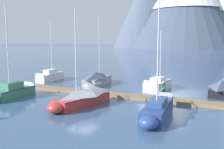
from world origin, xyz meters
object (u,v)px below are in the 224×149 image
sailboat_nearest_berth (52,76)px  sailboat_mid_dock_starboard (82,96)px  sailboat_mid_dock_port (98,78)px  sailboat_second_berth (10,92)px  sailboat_far_berth (159,84)px  person_on_dock (163,89)px  sailboat_outer_slip (157,110)px  sailboat_end_of_dock (223,88)px

sailboat_nearest_berth → sailboat_mid_dock_starboard: 16.57m
sailboat_mid_dock_port → sailboat_mid_dock_starboard: size_ratio=1.06×
sailboat_nearest_berth → sailboat_mid_dock_starboard: (12.52, -10.86, 0.27)m
sailboat_second_berth → sailboat_far_berth: bearing=45.3°
person_on_dock → sailboat_outer_slip: bearing=-78.4°
sailboat_mid_dock_port → sailboat_nearest_berth: bearing=179.2°
sailboat_mid_dock_starboard → sailboat_far_berth: sailboat_mid_dock_starboard is taller
sailboat_mid_dock_starboard → sailboat_end_of_dock: sailboat_end_of_dock is taller
sailboat_end_of_dock → sailboat_far_berth: bearing=-178.9°
sailboat_end_of_dock → person_on_dock: 7.96m
sailboat_far_berth → person_on_dock: sailboat_far_berth is taller
sailboat_nearest_berth → sailboat_far_berth: size_ratio=1.25×
sailboat_nearest_berth → sailboat_outer_slip: bearing=-30.1°
sailboat_second_berth → sailboat_mid_dock_starboard: bearing=5.2°
sailboat_second_berth → sailboat_mid_dock_starboard: size_ratio=1.12×
sailboat_far_berth → sailboat_end_of_dock: 7.08m
sailboat_mid_dock_port → person_on_dock: (10.52, -5.71, 0.44)m
sailboat_nearest_berth → person_on_dock: sailboat_nearest_berth is taller
sailboat_outer_slip → sailboat_mid_dock_port: bearing=136.1°
sailboat_second_berth → sailboat_end_of_dock: 22.47m
sailboat_second_berth → sailboat_mid_dock_port: size_ratio=1.06×
sailboat_second_berth → sailboat_outer_slip: bearing=1.1°
sailboat_second_berth → person_on_dock: size_ratio=5.58×
sailboat_second_berth → sailboat_mid_dock_port: (3.59, 11.50, 0.17)m
sailboat_second_berth → sailboat_outer_slip: 15.24m
sailboat_nearest_berth → sailboat_outer_slip: (19.56, -11.32, -0.06)m
sailboat_far_berth → sailboat_outer_slip: size_ratio=0.79×
sailboat_outer_slip → sailboat_end_of_dock: (3.69, 11.82, 0.14)m
sailboat_nearest_berth → person_on_dock: 19.34m
sailboat_mid_dock_port → sailboat_second_berth: bearing=-107.3°
sailboat_mid_dock_port → sailboat_outer_slip: size_ratio=1.01×
sailboat_nearest_berth → sailboat_second_berth: size_ratio=0.92×
sailboat_outer_slip → person_on_dock: (-1.13, 5.51, 0.65)m
sailboat_nearest_berth → sailboat_second_berth: (4.33, -11.61, -0.02)m
sailboat_second_berth → person_on_dock: bearing=22.3°
sailboat_mid_dock_port → sailboat_end_of_dock: sailboat_mid_dock_port is taller
sailboat_second_berth → sailboat_nearest_berth: bearing=110.4°
sailboat_end_of_dock → person_on_dock: size_ratio=5.24×
sailboat_outer_slip → sailboat_end_of_dock: 12.39m
sailboat_nearest_berth → sailboat_mid_dock_port: size_ratio=0.97×
sailboat_nearest_berth → sailboat_far_berth: bearing=1.3°
sailboat_mid_dock_starboard → sailboat_outer_slip: bearing=-3.8°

